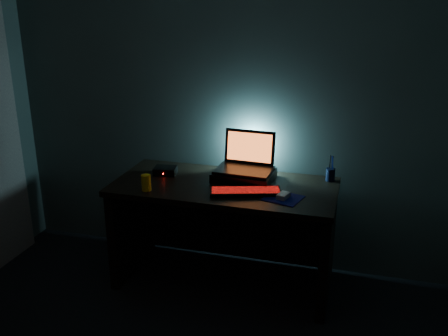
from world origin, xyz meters
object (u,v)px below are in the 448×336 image
at_px(laptop, 246,161).
at_px(pen_cup, 330,175).
at_px(keyboard, 246,192).
at_px(router, 165,171).
at_px(mouse, 283,196).
at_px(juice_glass, 146,183).

height_order(laptop, pen_cup, laptop).
bearing_deg(keyboard, router, 145.15).
bearing_deg(keyboard, pen_cup, 20.39).
bearing_deg(keyboard, laptop, 85.73).
relative_size(laptop, pen_cup, 4.43).
bearing_deg(pen_cup, mouse, -122.91).
bearing_deg(mouse, juice_glass, -157.85).
height_order(laptop, router, laptop).
height_order(mouse, router, router).
bearing_deg(pen_cup, keyboard, -142.50).
height_order(keyboard, mouse, mouse).
height_order(pen_cup, router, pen_cup).
height_order(keyboard, pen_cup, pen_cup).
distance_m(mouse, pen_cup, 0.48).
distance_m(mouse, juice_glass, 0.89).
height_order(mouse, pen_cup, pen_cup).
relative_size(laptop, mouse, 4.13).
xyz_separation_m(keyboard, juice_glass, (-0.64, -0.12, 0.04)).
distance_m(pen_cup, juice_glass, 1.25).
height_order(juice_glass, router, juice_glass).
relative_size(laptop, keyboard, 0.83).
xyz_separation_m(laptop, pen_cup, (0.57, 0.08, -0.08)).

